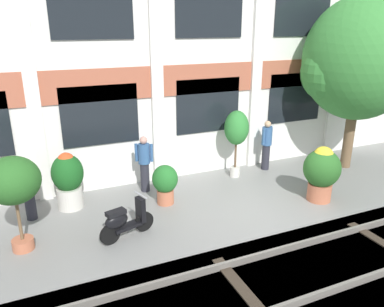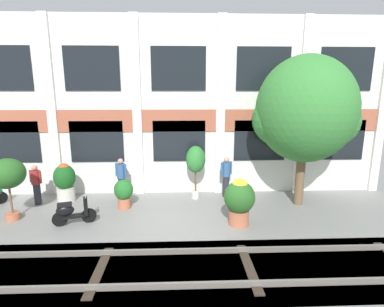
# 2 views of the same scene
# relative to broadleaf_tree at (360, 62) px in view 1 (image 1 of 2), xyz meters

# --- Properties ---
(ground_plane) EXTENTS (80.00, 80.00, 0.00)m
(ground_plane) POSITION_rel_broadleaf_tree_xyz_m (-4.60, -1.55, -3.55)
(ground_plane) COLOR gray
(apartment_facade) EXTENTS (17.26, 0.64, 7.20)m
(apartment_facade) POSITION_rel_broadleaf_tree_xyz_m (-4.60, 1.72, 0.05)
(apartment_facade) COLOR silver
(apartment_facade) RESTS_ON ground
(rail_tracks) EXTENTS (24.90, 2.80, 0.43)m
(rail_tracks) POSITION_rel_broadleaf_tree_xyz_m (-4.60, -4.14, -3.68)
(rail_tracks) COLOR #4C473F
(rail_tracks) RESTS_ON ground
(broadleaf_tree) EXTENTS (3.74, 3.57, 5.59)m
(broadleaf_tree) POSITION_rel_broadleaf_tree_xyz_m (0.00, 0.00, 0.00)
(broadleaf_tree) COLOR brown
(broadleaf_tree) RESTS_ON ground
(potted_plant_ribbed_drum) EXTENTS (0.70, 0.70, 1.11)m
(potted_plant_ribbed_drum) POSITION_rel_broadleaf_tree_xyz_m (-6.67, -0.17, -2.92)
(potted_plant_ribbed_drum) COLOR #B76647
(potted_plant_ribbed_drum) RESTS_ON ground
(potted_plant_low_pan) EXTENTS (1.14, 1.14, 2.14)m
(potted_plant_low_pan) POSITION_rel_broadleaf_tree_xyz_m (-10.29, -1.03, -1.97)
(potted_plant_low_pan) COLOR #B76647
(potted_plant_low_pan) RESTS_ON ground
(potted_plant_fluted_column) EXTENTS (1.01, 1.01, 1.57)m
(potted_plant_fluted_column) POSITION_rel_broadleaf_tree_xyz_m (-2.65, -1.69, -2.66)
(potted_plant_fluted_column) COLOR #B76647
(potted_plant_fluted_column) RESTS_ON ground
(potted_plant_stone_basin) EXTENTS (0.82, 0.82, 1.55)m
(potted_plant_stone_basin) POSITION_rel_broadleaf_tree_xyz_m (-9.09, 0.61, -2.70)
(potted_plant_stone_basin) COLOR beige
(potted_plant_stone_basin) RESTS_ON ground
(potted_plant_tall_urn) EXTENTS (0.77, 0.77, 2.17)m
(potted_plant_tall_urn) POSITION_rel_broadleaf_tree_xyz_m (-3.95, 0.76, -1.99)
(potted_plant_tall_urn) COLOR beige
(potted_plant_tall_urn) RESTS_ON ground
(scooter_near_curb) EXTENTS (1.35, 0.64, 0.98)m
(scooter_near_curb) POSITION_rel_broadleaf_tree_xyz_m (-8.12, -1.48, -3.11)
(scooter_near_curb) COLOR black
(scooter_near_curb) RESTS_ON ground
(resident_by_doorway) EXTENTS (0.48, 0.34, 1.67)m
(resident_by_doorway) POSITION_rel_broadleaf_tree_xyz_m (-6.94, 0.84, -2.65)
(resident_by_doorway) COLOR #282833
(resident_by_doorway) RESTS_ON ground
(resident_watching_tracks) EXTENTS (0.49, 0.34, 1.69)m
(resident_watching_tracks) POSITION_rel_broadleaf_tree_xyz_m (-2.69, 0.91, -2.64)
(resident_watching_tracks) COLOR #282833
(resident_watching_tracks) RESTS_ON ground
(resident_near_plants) EXTENTS (0.51, 0.34, 1.57)m
(resident_near_plants) POSITION_rel_broadleaf_tree_xyz_m (-10.08, 0.35, -2.71)
(resident_near_plants) COLOR #282833
(resident_near_plants) RESTS_ON ground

